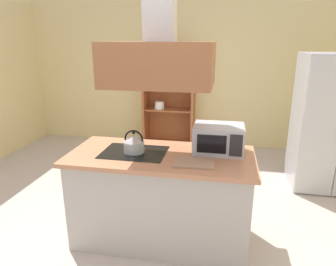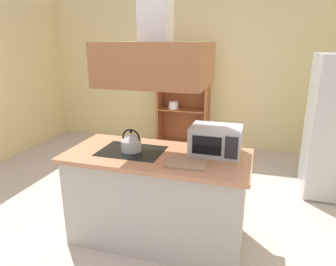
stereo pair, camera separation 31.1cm
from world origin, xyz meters
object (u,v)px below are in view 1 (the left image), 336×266
at_px(cutting_board, 194,163).
at_px(microwave, 218,139).
at_px(refrigerator, 332,123).
at_px(kettle, 134,143).
at_px(dish_cabinet, 169,105).

xyz_separation_m(cutting_board, microwave, (0.19, 0.33, 0.12)).
distance_m(refrigerator, kettle, 2.71).
distance_m(kettle, microwave, 0.79).
relative_size(refrigerator, dish_cabinet, 1.01).
xyz_separation_m(dish_cabinet, cutting_board, (0.77, -2.98, 0.13)).
height_order(dish_cabinet, kettle, dish_cabinet).
relative_size(cutting_board, microwave, 0.74).
relative_size(kettle, microwave, 0.47).
relative_size(refrigerator, kettle, 8.17).
bearing_deg(cutting_board, refrigerator, 47.18).
distance_m(dish_cabinet, cutting_board, 3.08).
distance_m(cutting_board, microwave, 0.41).
bearing_deg(cutting_board, microwave, 60.02).
xyz_separation_m(dish_cabinet, kettle, (0.19, -2.81, 0.21)).
height_order(refrigerator, microwave, refrigerator).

